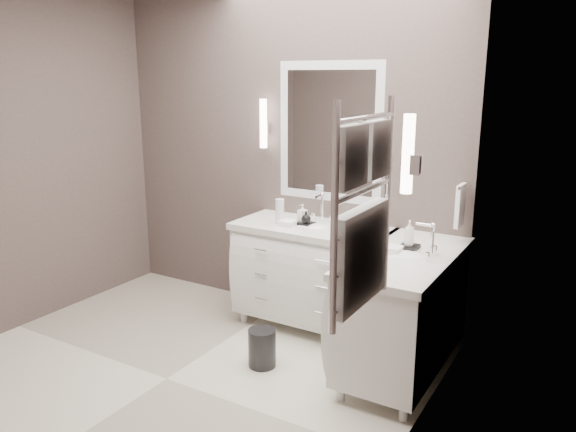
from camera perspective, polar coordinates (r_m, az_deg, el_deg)
The scene contains 18 objects.
floor at distance 4.02m, azimuth -12.23°, elevation -15.91°, with size 3.20×3.00×0.01m, color beige.
wall_back at distance 4.74m, azimuth -0.63°, elevation 6.36°, with size 3.20×0.01×2.70m, color #493D3B.
wall_right at distance 2.72m, azimuth 11.91°, elevation 0.28°, with size 0.01×3.00×2.70m, color #493D3B.
vanity_back at distance 4.49m, azimuth 2.47°, elevation -5.47°, with size 1.24×0.59×0.97m.
vanity_right at distance 3.89m, azimuth 11.71°, elevation -8.94°, with size 0.59×1.24×0.97m.
mirror_back at distance 4.48m, azimuth 4.22°, elevation 8.46°, with size 0.90×0.02×1.10m.
mirror_right at distance 3.44m, azimuth 16.19°, elevation 6.27°, with size 0.02×0.90×1.10m.
sconce_back at distance 4.71m, azimuth -2.52°, elevation 9.27°, with size 0.06×0.06×0.40m.
sconce_right at distance 2.90m, azimuth 12.08°, elevation 6.02°, with size 0.06×0.06×0.40m.
towel_bar_corner at distance 4.07m, azimuth 17.09°, elevation 1.10°, with size 0.03×0.22×0.30m.
towel_ladder at distance 2.36m, azimuth 7.53°, elevation -0.54°, with size 0.06×0.58×0.90m.
waste_bin at distance 4.03m, azimuth -2.65°, elevation -13.23°, with size 0.19×0.19×0.27m, color black.
amenity_tray_back at distance 4.40m, azimuth 1.69°, elevation -0.74°, with size 0.15×0.11×0.02m, color black.
amenity_tray_right at distance 3.87m, azimuth 12.15°, elevation -3.13°, with size 0.12×0.16×0.02m, color black.
water_bottle at distance 4.41m, azimuth -0.84°, elevation 0.47°, with size 0.07×0.07×0.20m, color silver.
soap_bottle_a at distance 4.41m, azimuth 1.48°, elevation 0.34°, with size 0.06×0.06×0.13m, color white.
soap_bottle_b at distance 4.35m, azimuth 1.85°, elevation -0.12°, with size 0.08×0.08×0.10m, color black.
soap_bottle_c at distance 3.84m, azimuth 12.22°, elevation -1.73°, with size 0.07×0.07×0.17m, color white.
Camera 1 is at (2.44, -2.51, 1.98)m, focal length 35.00 mm.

